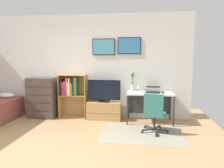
% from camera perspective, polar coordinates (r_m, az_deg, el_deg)
% --- Properties ---
extents(ground_plane, '(7.20, 7.20, 0.00)m').
position_cam_1_polar(ground_plane, '(3.85, -21.17, -17.82)').
color(ground_plane, tan).
extents(wall_back_with_posters, '(6.12, 0.09, 2.70)m').
position_cam_1_polar(wall_back_with_posters, '(5.74, -10.06, 4.82)').
color(wall_back_with_posters, silver).
rests_on(wall_back_with_posters, ground_plane).
extents(area_rug, '(1.70, 1.20, 0.01)m').
position_cam_1_polar(area_rug, '(4.59, 8.03, -13.10)').
color(area_rug, '#9E937F').
rests_on(area_rug, ground_plane).
extents(dresser, '(0.74, 0.46, 1.06)m').
position_cam_1_polar(dresser, '(5.88, -18.32, -3.50)').
color(dresser, '#4C4238').
rests_on(dresser, ground_plane).
extents(bookshelf, '(0.72, 0.30, 1.14)m').
position_cam_1_polar(bookshelf, '(5.62, -10.99, -2.12)').
color(bookshelf, tan).
rests_on(bookshelf, ground_plane).
extents(tv_stand, '(0.86, 0.41, 0.46)m').
position_cam_1_polar(tv_stand, '(5.46, -2.09, -7.20)').
color(tv_stand, tan).
rests_on(tv_stand, ground_plane).
extents(television, '(0.83, 0.16, 0.57)m').
position_cam_1_polar(television, '(5.33, -2.15, -1.94)').
color(television, black).
rests_on(television, tv_stand).
extents(desk, '(1.13, 0.61, 0.74)m').
position_cam_1_polar(desk, '(5.29, 10.22, -3.61)').
color(desk, silver).
rests_on(desk, ground_plane).
extents(office_chair, '(0.58, 0.57, 0.86)m').
position_cam_1_polar(office_chair, '(4.50, 11.37, -7.55)').
color(office_chair, '#232326').
rests_on(office_chair, ground_plane).
extents(laptop, '(0.38, 0.40, 0.15)m').
position_cam_1_polar(laptop, '(5.26, 11.08, -1.55)').
color(laptop, black).
rests_on(laptop, desk).
extents(computer_mouse, '(0.06, 0.10, 0.03)m').
position_cam_1_polar(computer_mouse, '(5.16, 13.68, -2.29)').
color(computer_mouse, '#262628').
rests_on(computer_mouse, desk).
extents(bamboo_vase, '(0.09, 0.10, 0.48)m').
position_cam_1_polar(bamboo_vase, '(5.36, 5.63, 0.55)').
color(bamboo_vase, silver).
rests_on(bamboo_vase, desk).
extents(wine_glass, '(0.07, 0.07, 0.18)m').
position_cam_1_polar(wine_glass, '(5.13, 7.25, -0.85)').
color(wine_glass, silver).
rests_on(wine_glass, desk).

